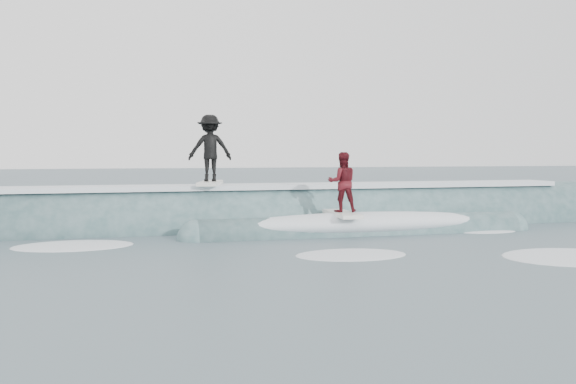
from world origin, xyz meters
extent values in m
plane|color=#40505D|center=(0.00, 0.00, 0.00)|extent=(160.00, 160.00, 0.00)
cylinder|color=#35575A|center=(0.00, 3.01, 0.00)|extent=(20.25, 2.28, 2.28)
sphere|color=#35575A|center=(10.12, 3.01, 0.00)|extent=(2.28, 2.28, 2.28)
cylinder|color=#35575A|center=(1.80, 0.81, 0.00)|extent=(9.00, 1.04, 1.04)
sphere|color=#35575A|center=(-2.70, 0.81, 0.00)|extent=(1.04, 1.04, 1.04)
sphere|color=#35575A|center=(6.30, 0.81, 0.00)|extent=(1.04, 1.04, 1.04)
cube|color=silver|center=(0.00, 3.01, 1.21)|extent=(18.00, 1.30, 0.14)
ellipsoid|color=silver|center=(1.80, 0.81, 0.30)|extent=(7.60, 1.30, 0.60)
cube|color=silver|center=(-2.04, 3.01, 1.33)|extent=(1.04, 2.07, 0.10)
imported|color=black|center=(-2.04, 3.01, 2.33)|extent=(1.24, 0.74, 1.90)
cube|color=silver|center=(1.17, 0.81, 0.57)|extent=(0.66, 2.03, 0.10)
imported|color=#4C0E14|center=(1.17, 0.81, 1.42)|extent=(0.86, 0.72, 1.60)
ellipsoid|color=silver|center=(5.32, 0.46, 0.00)|extent=(1.83, 1.25, 0.10)
ellipsoid|color=silver|center=(0.20, -2.42, 0.00)|extent=(2.18, 1.49, 0.10)
ellipsoid|color=silver|center=(-5.65, 0.55, 0.00)|extent=(2.41, 1.64, 0.10)
ellipsoid|color=silver|center=(4.59, -3.91, 0.00)|extent=(2.95, 2.01, 0.10)
cylinder|color=#35575A|center=(-8.94, 14.00, 0.00)|extent=(22.00, 0.70, 0.70)
cylinder|color=#35575A|center=(6.16, 18.00, 0.00)|extent=(22.00, 0.80, 0.80)
cylinder|color=#35575A|center=(0.86, 22.00, 0.00)|extent=(22.00, 0.60, 0.60)
camera|label=1|loc=(-4.69, -15.25, 2.18)|focal=40.00mm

